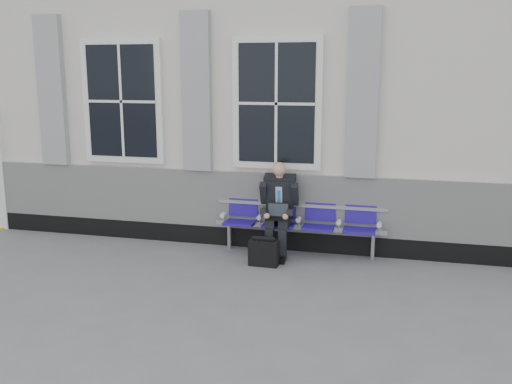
# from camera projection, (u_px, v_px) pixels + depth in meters

# --- Properties ---
(ground) EXTENTS (70.00, 70.00, 0.00)m
(ground) POSITION_uv_depth(u_px,v_px,m) (227.00, 279.00, 7.61)
(ground) COLOR slate
(ground) RESTS_ON ground
(station_building) EXTENTS (14.40, 4.40, 4.49)m
(station_building) POSITION_uv_depth(u_px,v_px,m) (280.00, 99.00, 10.45)
(station_building) COLOR silver
(station_building) RESTS_ON ground
(bench) EXTENTS (2.60, 0.47, 0.91)m
(bench) POSITION_uv_depth(u_px,v_px,m) (300.00, 218.00, 8.57)
(bench) COLOR #9EA0A3
(bench) RESTS_ON ground
(businessman) EXTENTS (0.58, 0.78, 1.42)m
(businessman) POSITION_uv_depth(u_px,v_px,m) (279.00, 205.00, 8.47)
(businessman) COLOR black
(businessman) RESTS_ON ground
(briefcase) EXTENTS (0.42, 0.19, 0.43)m
(briefcase) POSITION_uv_depth(u_px,v_px,m) (264.00, 252.00, 8.10)
(briefcase) COLOR black
(briefcase) RESTS_ON ground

